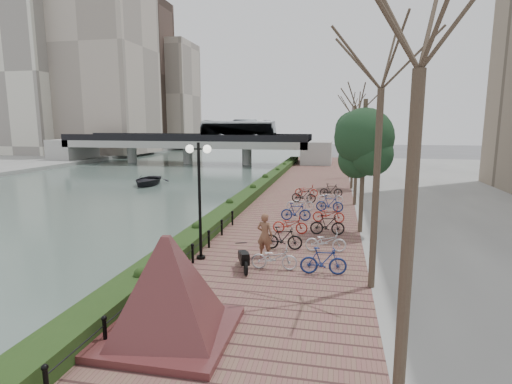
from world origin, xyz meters
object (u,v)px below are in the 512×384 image
(granite_monument, at_px, (168,286))
(boat, at_px, (148,180))
(lamppost, at_px, (199,175))
(pedestrian, at_px, (265,235))
(motorcycle, at_px, (243,258))

(granite_monument, height_order, boat, granite_monument)
(lamppost, xyz_separation_m, boat, (-12.61, 20.63, -3.36))
(lamppost, distance_m, pedestrian, 3.56)
(pedestrian, relative_size, boat, 0.39)
(granite_monument, xyz_separation_m, boat, (-13.79, 26.41, -1.33))
(lamppost, bearing_deg, motorcycle, -23.77)
(granite_monument, bearing_deg, boat, 117.56)
(motorcycle, bearing_deg, lamppost, 134.66)
(pedestrian, xyz_separation_m, boat, (-15.08, 19.89, -0.90))
(motorcycle, distance_m, pedestrian, 1.74)
(pedestrian, bearing_deg, boat, -41.49)
(motorcycle, relative_size, pedestrian, 0.78)
(lamppost, relative_size, motorcycle, 3.29)
(motorcycle, distance_m, boat, 25.97)
(lamppost, height_order, pedestrian, lamppost)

